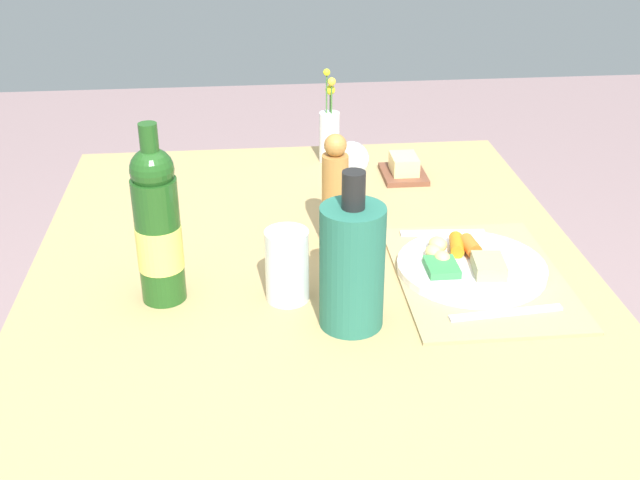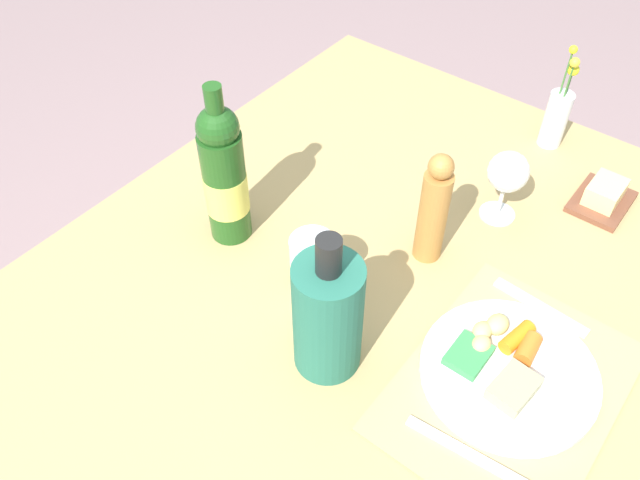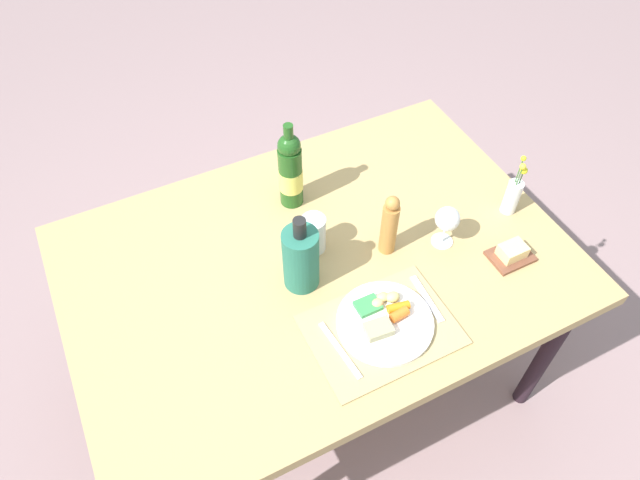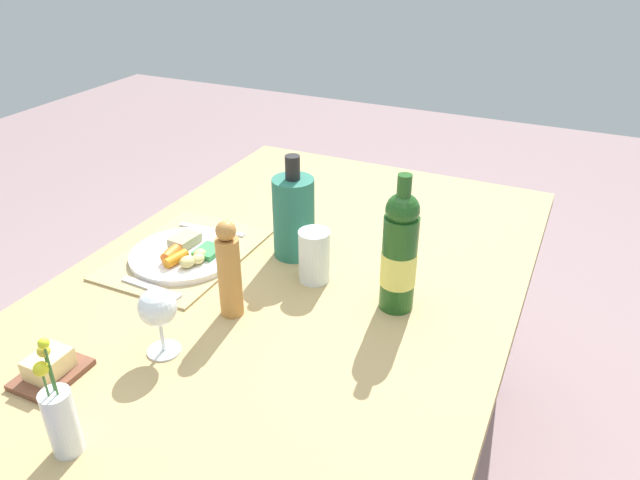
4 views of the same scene
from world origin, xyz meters
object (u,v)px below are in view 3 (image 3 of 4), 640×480
object	(u,v)px
pepper_mill	(389,226)
flower_vase	(513,195)
knife	(427,298)
butter_dish	(511,253)
dinner_plate	(385,320)
wine_bottle	(290,171)
cooler_bottle	(301,258)
wine_glass	(447,220)
dining_table	(318,273)
fork	(340,350)
water_tumbler	(314,236)

from	to	relation	value
pepper_mill	flower_vase	world-z (taller)	flower_vase
knife	butter_dish	world-z (taller)	butter_dish
flower_vase	dinner_plate	bearing A→B (deg)	-161.68
pepper_mill	wine_bottle	size ratio (longest dim) A/B	0.71
butter_dish	cooler_bottle	size ratio (longest dim) A/B	0.48
pepper_mill	butter_dish	bearing A→B (deg)	-31.85
cooler_bottle	wine_glass	size ratio (longest dim) A/B	1.84
cooler_bottle	wine_bottle	world-z (taller)	wine_bottle
cooler_bottle	pepper_mill	world-z (taller)	cooler_bottle
pepper_mill	wine_bottle	xyz separation A→B (m)	(-0.18, 0.32, 0.03)
knife	dining_table	bearing A→B (deg)	132.16
dinner_plate	cooler_bottle	bearing A→B (deg)	121.32
dining_table	flower_vase	size ratio (longest dim) A/B	6.56
butter_dish	wine_bottle	xyz separation A→B (m)	(-0.50, 0.52, 0.12)
knife	pepper_mill	bearing A→B (deg)	95.22
pepper_mill	dinner_plate	bearing A→B (deg)	-121.93
fork	wine_glass	world-z (taller)	wine_glass
cooler_bottle	water_tumbler	world-z (taller)	cooler_bottle
butter_dish	knife	bearing A→B (deg)	-176.71
dining_table	fork	size ratio (longest dim) A/B	7.65
dining_table	fork	world-z (taller)	fork
flower_vase	wine_glass	distance (m)	0.27
knife	pepper_mill	world-z (taller)	pepper_mill
fork	cooler_bottle	size ratio (longest dim) A/B	0.73
wine_bottle	dinner_plate	bearing A→B (deg)	-86.61
dining_table	butter_dish	size ratio (longest dim) A/B	11.68
wine_bottle	flower_vase	bearing A→B (deg)	-29.96
dining_table	flower_vase	bearing A→B (deg)	-7.98
knife	butter_dish	size ratio (longest dim) A/B	1.31
water_tumbler	flower_vase	size ratio (longest dim) A/B	0.56
fork	knife	distance (m)	0.31
dining_table	knife	distance (m)	0.36
dining_table	pepper_mill	size ratio (longest dim) A/B	6.68
knife	wine_glass	distance (m)	0.25
knife	flower_vase	bearing A→B (deg)	26.26
dinner_plate	pepper_mill	distance (m)	0.29
dinner_plate	cooler_bottle	size ratio (longest dim) A/B	1.01
dinner_plate	water_tumbler	bearing A→B (deg)	99.46
wine_bottle	fork	bearing A→B (deg)	-101.87
butter_dish	pepper_mill	xyz separation A→B (m)	(-0.32, 0.20, 0.09)
wine_bottle	butter_dish	bearing A→B (deg)	-46.10
dinner_plate	wine_glass	bearing A→B (deg)	29.33
knife	flower_vase	xyz separation A→B (m)	(0.44, 0.18, 0.06)
dinner_plate	butter_dish	distance (m)	0.47
fork	pepper_mill	world-z (taller)	pepper_mill
cooler_bottle	pepper_mill	xyz separation A→B (m)	(0.29, -0.01, -0.00)
dining_table	cooler_bottle	xyz separation A→B (m)	(-0.08, -0.05, 0.18)
dining_table	wine_glass	distance (m)	0.43
knife	pepper_mill	size ratio (longest dim) A/B	0.75
water_tumbler	flower_vase	distance (m)	0.66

